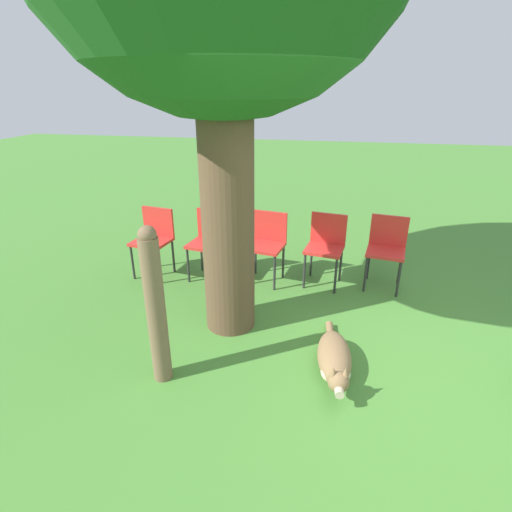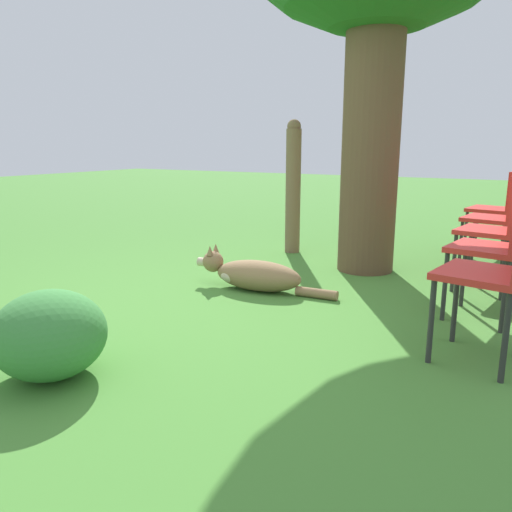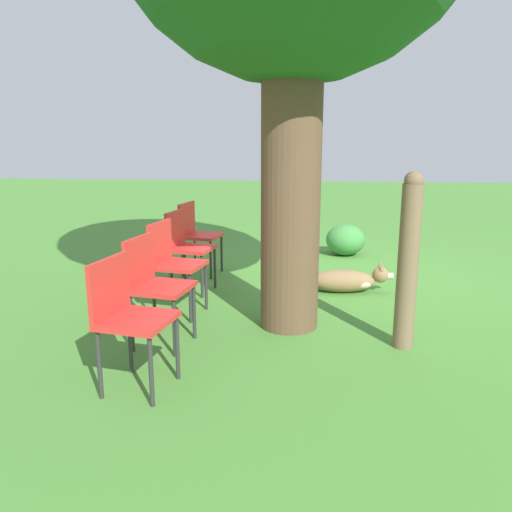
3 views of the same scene
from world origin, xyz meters
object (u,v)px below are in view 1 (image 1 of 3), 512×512
(fence_post, at_px, (156,307))
(red_chair_3, at_px, (210,238))
(red_chair_4, at_px, (154,236))
(red_chair_0, at_px, (387,246))
(red_chair_1, at_px, (326,243))
(red_chair_2, at_px, (267,241))
(dog, at_px, (334,360))

(fence_post, xyz_separation_m, red_chair_3, (1.97, 0.16, -0.17))
(red_chair_4, bearing_deg, red_chair_0, 103.83)
(fence_post, relative_size, red_chair_1, 1.59)
(fence_post, relative_size, red_chair_0, 1.59)
(red_chair_2, relative_size, red_chair_4, 1.00)
(red_chair_3, bearing_deg, red_chair_0, 103.83)
(red_chair_4, bearing_deg, red_chair_3, 103.83)
(fence_post, height_order, red_chair_1, fence_post)
(fence_post, xyz_separation_m, red_chair_0, (2.14, -2.02, -0.17))
(red_chair_0, bearing_deg, red_chair_3, -76.17)
(red_chair_1, xyz_separation_m, red_chair_2, (-0.06, 0.73, 0.00))
(red_chair_1, bearing_deg, dog, 14.74)
(red_chair_0, xyz_separation_m, red_chair_2, (-0.11, 1.45, 0.00))
(red_chair_0, bearing_deg, fence_post, -33.85)
(dog, bearing_deg, red_chair_4, -128.52)
(fence_post, bearing_deg, red_chair_2, -15.58)
(dog, height_order, red_chair_1, red_chair_1)
(red_chair_0, relative_size, red_chair_2, 1.00)
(red_chair_0, height_order, red_chair_2, same)
(fence_post, xyz_separation_m, red_chair_2, (2.03, -0.57, -0.17))
(dog, height_order, red_chair_0, red_chair_0)
(red_chair_1, xyz_separation_m, red_chair_3, (-0.11, 1.45, 0.00))
(red_chair_0, height_order, red_chair_4, same)
(red_chair_3, distance_m, red_chair_4, 0.73)
(red_chair_0, xyz_separation_m, red_chair_3, (-0.17, 2.18, 0.00))
(dog, xyz_separation_m, red_chair_0, (1.79, -0.57, 0.41))
(red_chair_0, bearing_deg, dog, -8.11)
(fence_post, bearing_deg, dog, -76.47)
(dog, height_order, fence_post, fence_post)
(red_chair_3, bearing_deg, red_chair_4, -76.17)
(fence_post, distance_m, red_chair_0, 2.95)
(red_chair_1, distance_m, red_chair_3, 1.46)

